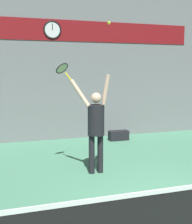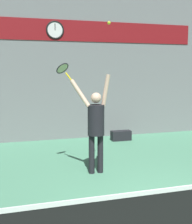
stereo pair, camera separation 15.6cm
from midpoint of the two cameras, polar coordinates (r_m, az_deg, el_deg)
The scene contains 9 objects.
ground_plane at distance 5.33m, azimuth 17.33°, elevation -17.75°, with size 18.00×18.00×0.00m, color #4C8C6B.
back_wall at distance 10.43m, azimuth -1.61°, elevation 8.93°, with size 18.00×0.10×5.00m.
sponsor_banner at distance 10.44m, azimuth -1.54°, elevation 14.55°, with size 7.68×0.02×0.66m.
scoreboard_clock at distance 10.20m, azimuth -7.06°, elevation 14.67°, with size 0.57×0.05×0.57m.
tennis_player at distance 6.77m, azimuth 0.61°, elevation -2.04°, with size 0.85×0.50×2.17m.
tennis_racket at distance 6.98m, azimuth -5.42°, elevation 7.82°, with size 0.39×0.43×0.39m.
tennis_ball at distance 6.71m, azimuth 3.08°, elevation 15.98°, with size 0.07×0.07×0.07m.
water_bottle at distance 10.44m, azimuth 5.40°, elevation -4.18°, with size 0.08×0.08×0.29m.
equipment_bag at distance 10.20m, azimuth 5.02°, elevation -4.31°, with size 0.64×0.28×0.32m.
Camera 2 is at (-2.72, -3.96, 2.24)m, focal length 50.00 mm.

